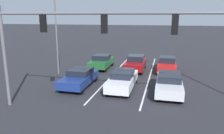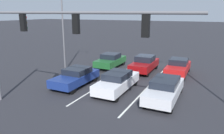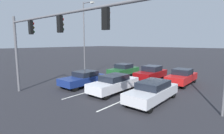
# 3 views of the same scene
# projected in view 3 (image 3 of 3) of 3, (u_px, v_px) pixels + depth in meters

# --- Properties ---
(ground_plane) EXTENTS (240.00, 240.00, 0.00)m
(ground_plane) POSITION_uv_depth(u_px,v_px,m) (155.00, 78.00, 19.72)
(ground_plane) COLOR #28282D
(lane_stripe_left_divider) EXTENTS (0.12, 17.03, 0.01)m
(lane_stripe_left_divider) POSITION_uv_depth(u_px,v_px,m) (159.00, 85.00, 16.70)
(lane_stripe_left_divider) COLOR silver
(lane_stripe_left_divider) RESTS_ON ground_plane
(lane_stripe_center_divider) EXTENTS (0.12, 17.03, 0.01)m
(lane_stripe_center_divider) POSITION_uv_depth(u_px,v_px,m) (129.00, 80.00, 18.92)
(lane_stripe_center_divider) COLOR silver
(lane_stripe_center_divider) RESTS_ON ground_plane
(car_silver_leftlane_front) EXTENTS (1.80, 4.77, 1.43)m
(car_silver_leftlane_front) POSITION_uv_depth(u_px,v_px,m) (152.00, 91.00, 11.88)
(car_silver_leftlane_front) COLOR silver
(car_silver_leftlane_front) RESTS_ON ground_plane
(car_white_midlane_front) EXTENTS (1.74, 4.74, 1.45)m
(car_white_midlane_front) POSITION_uv_depth(u_px,v_px,m) (114.00, 83.00, 14.13)
(car_white_midlane_front) COLOR silver
(car_white_midlane_front) RESTS_ON ground_plane
(car_navy_rightlane_front) EXTENTS (1.90, 4.38, 1.38)m
(car_navy_rightlane_front) POSITION_uv_depth(u_px,v_px,m) (84.00, 78.00, 16.19)
(car_navy_rightlane_front) COLOR navy
(car_navy_rightlane_front) RESTS_ON ground_plane
(car_darkgreen_rightlane_second) EXTENTS (1.88, 4.13, 1.47)m
(car_darkgreen_rightlane_second) POSITION_uv_depth(u_px,v_px,m) (124.00, 70.00, 21.06)
(car_darkgreen_rightlane_second) COLOR #1E5928
(car_darkgreen_rightlane_second) RESTS_ON ground_plane
(car_maroon_midlane_second) EXTENTS (1.82, 4.30, 1.56)m
(car_maroon_midlane_second) POSITION_uv_depth(u_px,v_px,m) (151.00, 73.00, 18.65)
(car_maroon_midlane_second) COLOR maroon
(car_maroon_midlane_second) RESTS_ON ground_plane
(car_red_leftlane_second) EXTENTS (1.76, 4.33, 1.50)m
(car_red_leftlane_second) POSITION_uv_depth(u_px,v_px,m) (182.00, 77.00, 16.89)
(car_red_leftlane_second) COLOR red
(car_red_leftlane_second) RESTS_ON ground_plane
(traffic_signal_gantry) EXTENTS (12.23, 0.37, 6.09)m
(traffic_signal_gantry) POSITION_uv_depth(u_px,v_px,m) (42.00, 34.00, 11.34)
(traffic_signal_gantry) COLOR slate
(traffic_signal_gantry) RESTS_ON ground_plane
(street_lamp_right_shoulder) EXTENTS (1.76, 0.24, 8.57)m
(street_lamp_right_shoulder) POSITION_uv_depth(u_px,v_px,m) (85.00, 35.00, 20.20)
(street_lamp_right_shoulder) COLOR slate
(street_lamp_right_shoulder) RESTS_ON ground_plane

